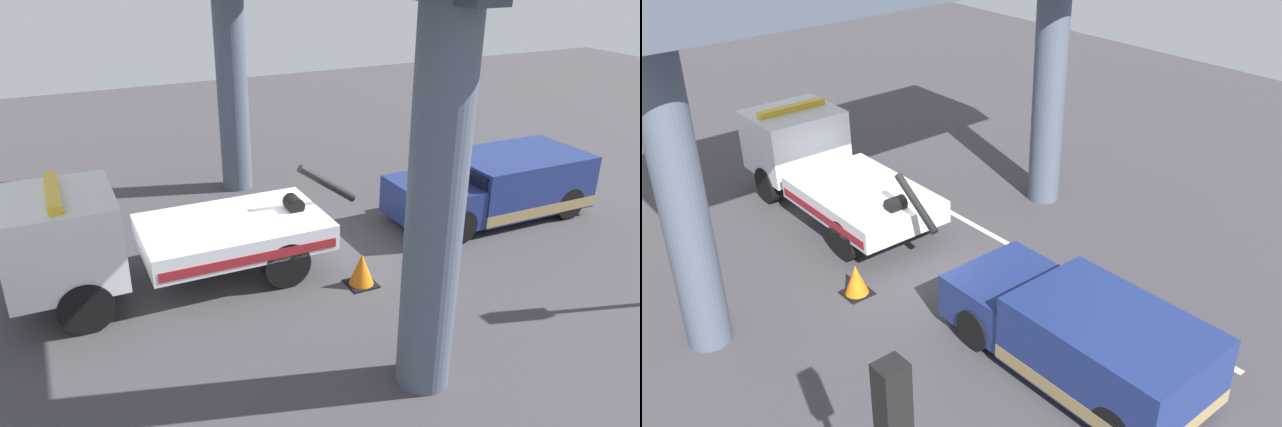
{
  "view_description": "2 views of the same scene",
  "coord_description": "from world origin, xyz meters",
  "views": [
    {
      "loc": [
        5.06,
        11.34,
        6.49
      ],
      "look_at": [
        -0.29,
        -0.07,
        0.93
      ],
      "focal_mm": 34.24,
      "sensor_mm": 36.0,
      "label": 1
    },
    {
      "loc": [
        -11.51,
        8.29,
        8.77
      ],
      "look_at": [
        -1.6,
        -0.29,
        1.77
      ],
      "focal_mm": 39.37,
      "sensor_mm": 36.0,
      "label": 2
    }
  ],
  "objects": [
    {
      "name": "ground_plane",
      "position": [
        0.0,
        0.0,
        -0.05
      ],
      "size": [
        60.0,
        40.0,
        0.1
      ],
      "primitive_type": "cube",
      "color": "#423F44"
    },
    {
      "name": "lane_stripe_west",
      "position": [
        -6.0,
        -2.28,
        0.0
      ],
      "size": [
        2.6,
        0.16,
        0.01
      ],
      "primitive_type": "cube",
      "color": "silver",
      "rests_on": "ground"
    },
    {
      "name": "lane_stripe_mid",
      "position": [
        0.0,
        -2.28,
        0.0
      ],
      "size": [
        2.6,
        0.16,
        0.01
      ],
      "primitive_type": "cube",
      "color": "silver",
      "rests_on": "ground"
    },
    {
      "name": "lane_stripe_east",
      "position": [
        6.0,
        -2.28,
        0.0
      ],
      "size": [
        2.6,
        0.16,
        0.01
      ],
      "primitive_type": "cube",
      "color": "silver",
      "rests_on": "ground"
    },
    {
      "name": "tow_truck_white",
      "position": [
        3.7,
        -0.0,
        1.2
      ],
      "size": [
        7.26,
        2.45,
        2.46
      ],
      "color": "white",
      "rests_on": "ground"
    },
    {
      "name": "towed_van_green",
      "position": [
        -5.31,
        0.0,
        0.78
      ],
      "size": [
        5.21,
        2.24,
        1.58
      ],
      "color": "navy",
      "rests_on": "ground"
    },
    {
      "name": "traffic_cone_orange",
      "position": [
        -0.4,
        1.71,
        0.34
      ],
      "size": [
        0.6,
        0.6,
        0.72
      ],
      "color": "orange",
      "rests_on": "ground"
    }
  ]
}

